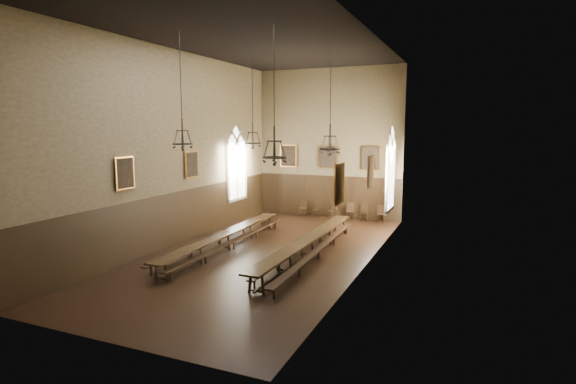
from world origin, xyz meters
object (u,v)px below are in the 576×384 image
Objects in this scene: table_right at (307,248)px; chair_3 at (316,212)px; bench_right_outer at (319,252)px; bench_left_inner at (234,243)px; chandelier_front_right at (274,149)px; chair_2 at (303,211)px; chandelier_back_right at (330,143)px; bench_right_inner at (295,249)px; chair_5 at (350,215)px; chair_4 at (332,214)px; bench_left_outer at (219,240)px; chandelier_back_left at (253,137)px; chair_6 at (364,216)px; chandelier_front_left at (182,136)px; chair_7 at (381,217)px; table_left at (224,241)px.

chair_3 is (-2.52, 8.35, -0.14)m from table_right.
chair_3 is at bearing 109.90° from bench_right_outer.
chandelier_front_right is at bearing -39.83° from bench_left_inner.
chair_2 is 8.25m from chandelier_back_right.
bench_left_inner is 2.93m from bench_right_inner.
bench_right_outer is at bearing -96.24° from chair_5.
bench_right_outer is 11.12× the size of chair_4.
bench_left_outer is at bearing 167.04° from bench_left_inner.
chair_2 is at bearing -171.82° from chair_3.
bench_left_outer is 2.24× the size of chandelier_back_left.
chandelier_back_right reaches higher than chair_6.
chair_5 is at bearing 88.77° from bench_right_inner.
chandelier_front_right reaches higher than bench_left_inner.
bench_left_outer is 2.33× the size of chandelier_front_left.
chair_6 is (3.87, -0.01, -0.00)m from chair_2.
bench_right_inner is 8.34m from chair_5.
bench_left_outer is at bearing -137.41° from chair_7.
chair_3 is 2.14m from chair_5.
chair_4 is at bearing 172.85° from chair_6.
chair_5 is (3.45, 8.75, -0.09)m from table_left.
chandelier_front_left is (-3.56, -11.48, 4.86)m from chair_5.
chair_4 is at bearing 77.99° from chandelier_front_left.
chandelier_back_right reaches higher than chair_4.
bench_left_inner is at bearing -132.46° from chair_7.
bench_left_inner is 2.27× the size of chandelier_back_left.
chandelier_back_left is 5.59m from chandelier_front_left.
bench_left_inner is at bearing -178.26° from bench_right_outer.
bench_left_outer is 9.64m from chair_6.
chair_4 is (-2.04, 8.40, -0.02)m from bench_right_outer.
chair_7 is 0.23× the size of chandelier_front_left.
bench_left_outer is 10.16× the size of chair_6.
chandelier_front_right is at bearing -85.46° from chair_2.
chandelier_back_left is 6.51m from chandelier_front_right.
bench_left_inner is (0.36, 0.21, -0.10)m from table_left.
table_right is 1.04× the size of bench_left_inner.
chair_5 is 0.23× the size of chandelier_front_left.
chair_6 is at bearing 54.08° from chandelier_back_left.
chandelier_back_right is at bearing -56.90° from chair_4.
chandelier_back_left is (-1.29, -5.92, 4.73)m from chair_3.
table_left is 11.14× the size of chair_3.
bench_left_outer is 8.80m from chair_4.
chair_2 is at bearing 87.35° from chandelier_front_left.
chair_7 is (5.83, 8.35, 0.01)m from bench_left_outer.
bench_left_outer is at bearing -128.03° from chair_5.
chair_2 is 12.55m from chandelier_front_right.
table_left is 1.01× the size of bench_left_outer.
chair_3 is 12.58m from chandelier_front_left.
chair_6 is at bearing -12.21° from chair_5.
chandelier_front_right is at bearing -100.96° from chair_6.
chair_4 is (2.87, 8.32, -0.00)m from bench_left_outer.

